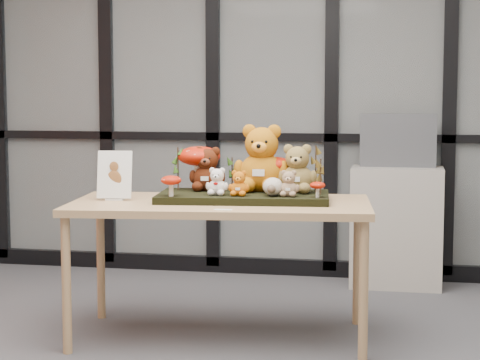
% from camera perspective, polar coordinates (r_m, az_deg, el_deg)
% --- Properties ---
extents(room_shell, '(5.00, 5.00, 5.00)m').
position_cam_1_polar(room_shell, '(4.12, -3.34, 9.77)').
color(room_shell, beige).
rests_on(room_shell, floor).
extents(glass_partition, '(4.90, 0.06, 2.78)m').
position_cam_1_polar(glass_partition, '(6.53, 2.09, 6.06)').
color(glass_partition, '#2D383F').
rests_on(glass_partition, floor).
extents(display_table, '(1.74, 1.00, 0.78)m').
position_cam_1_polar(display_table, '(4.87, -1.30, -2.19)').
color(display_table, tan).
rests_on(display_table, floor).
extents(diorama_tray, '(1.00, 0.57, 0.04)m').
position_cam_1_polar(diorama_tray, '(4.90, 0.23, -1.12)').
color(diorama_tray, black).
rests_on(diorama_tray, display_table).
extents(bear_pooh_yellow, '(0.35, 0.32, 0.42)m').
position_cam_1_polar(bear_pooh_yellow, '(4.99, 1.44, 1.68)').
color(bear_pooh_yellow, '#B96A0F').
rests_on(bear_pooh_yellow, diorama_tray).
extents(bear_brown_medium, '(0.23, 0.21, 0.28)m').
position_cam_1_polar(bear_brown_medium, '(5.02, -2.14, 0.89)').
color(bear_brown_medium, '#431809').
rests_on(bear_brown_medium, diorama_tray).
extents(bear_tan_back, '(0.25, 0.23, 0.30)m').
position_cam_1_polar(bear_tan_back, '(4.94, 3.79, 0.92)').
color(bear_tan_back, olive).
rests_on(bear_tan_back, diorama_tray).
extents(bear_small_yellow, '(0.13, 0.12, 0.16)m').
position_cam_1_polar(bear_small_yellow, '(4.78, -0.06, -0.12)').
color(bear_small_yellow, '#D3640D').
rests_on(bear_small_yellow, diorama_tray).
extents(bear_white_bow, '(0.14, 0.13, 0.17)m').
position_cam_1_polar(bear_white_bow, '(4.81, -1.50, 0.00)').
color(bear_white_bow, white).
rests_on(bear_white_bow, diorama_tray).
extents(bear_beige_small, '(0.13, 0.12, 0.16)m').
position_cam_1_polar(bear_beige_small, '(4.76, 3.22, -0.13)').
color(bear_beige_small, '#9F7C5C').
rests_on(bear_beige_small, diorama_tray).
extents(plush_cream_hedgehog, '(0.09, 0.09, 0.11)m').
position_cam_1_polar(plush_cream_hedgehog, '(4.77, 2.18, -0.38)').
color(plush_cream_hedgehog, beige).
rests_on(plush_cream_hedgehog, diorama_tray).
extents(mushroom_back_left, '(0.25, 0.25, 0.28)m').
position_cam_1_polar(mushroom_back_left, '(5.09, -2.71, 0.95)').
color(mushroom_back_left, '#A41605').
rests_on(mushroom_back_left, diorama_tray).
extents(mushroom_back_right, '(0.19, 0.19, 0.22)m').
position_cam_1_polar(mushroom_back_right, '(5.02, 2.35, 0.52)').
color(mushroom_back_right, '#A41605').
rests_on(mushroom_back_right, diorama_tray).
extents(mushroom_front_left, '(0.11, 0.11, 0.13)m').
position_cam_1_polar(mushroom_front_left, '(4.77, -4.54, -0.32)').
color(mushroom_front_left, '#A41605').
rests_on(mushroom_front_left, diorama_tray).
extents(mushroom_front_right, '(0.09, 0.09, 0.09)m').
position_cam_1_polar(mushroom_front_right, '(4.73, 5.11, -0.58)').
color(mushroom_front_right, '#A41605').
rests_on(mushroom_front_right, diorama_tray).
extents(sprig_green_far_left, '(0.05, 0.05, 0.25)m').
position_cam_1_polar(sprig_green_far_left, '(5.06, -4.09, 0.75)').
color(sprig_green_far_left, '#14350C').
rests_on(sprig_green_far_left, diorama_tray).
extents(sprig_green_mid_left, '(0.05, 0.05, 0.22)m').
position_cam_1_polar(sprig_green_mid_left, '(5.10, -2.91, 0.64)').
color(sprig_green_mid_left, '#14350C').
rests_on(sprig_green_mid_left, diorama_tray).
extents(sprig_dry_far_right, '(0.05, 0.05, 0.27)m').
position_cam_1_polar(sprig_dry_far_right, '(4.97, 4.99, 0.75)').
color(sprig_dry_far_right, brown).
rests_on(sprig_dry_far_right, diorama_tray).
extents(sprig_dry_mid_right, '(0.05, 0.05, 0.20)m').
position_cam_1_polar(sprig_dry_mid_right, '(4.85, 5.31, 0.22)').
color(sprig_dry_mid_right, brown).
rests_on(sprig_dry_mid_right, diorama_tray).
extents(sprig_green_centre, '(0.05, 0.05, 0.19)m').
position_cam_1_polar(sprig_green_centre, '(5.08, -0.52, 0.44)').
color(sprig_green_centre, '#14350C').
rests_on(sprig_green_centre, diorama_tray).
extents(sign_holder, '(0.20, 0.09, 0.28)m').
position_cam_1_polar(sign_holder, '(4.97, -8.24, 0.17)').
color(sign_holder, silver).
rests_on(sign_holder, display_table).
extents(label_card, '(0.09, 0.03, 0.00)m').
position_cam_1_polar(label_card, '(4.52, -1.12, -1.96)').
color(label_card, white).
rests_on(label_card, display_table).
extents(cabinet, '(0.64, 0.37, 0.86)m').
position_cam_1_polar(cabinet, '(6.30, 10.23, -3.05)').
color(cabinet, '#A49D92').
rests_on(cabinet, floor).
extents(monitor, '(0.53, 0.06, 0.38)m').
position_cam_1_polar(monitor, '(6.26, 10.34, 2.56)').
color(monitor, '#4F5157').
rests_on(monitor, cabinet).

